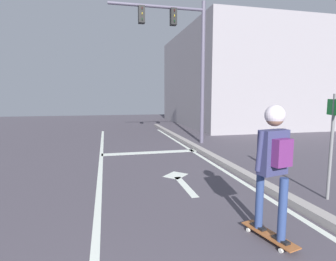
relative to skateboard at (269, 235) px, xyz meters
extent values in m
cube|color=silver|center=(-2.35, 2.73, -0.07)|extent=(0.12, 20.00, 0.01)
cube|color=silver|center=(0.91, 2.73, -0.07)|extent=(0.12, 20.00, 0.01)
cube|color=silver|center=(-0.65, 6.18, -0.07)|extent=(3.40, 0.40, 0.01)
cube|color=silver|center=(-0.48, 2.43, -0.07)|extent=(0.16, 1.40, 0.01)
cube|color=silver|center=(-0.48, 3.28, -0.07)|extent=(0.71, 0.71, 0.01)
cube|color=#9D9693|center=(1.16, 2.73, 0.00)|extent=(0.24, 24.00, 0.14)
cube|color=#955329|center=(0.00, 0.00, 0.01)|extent=(0.40, 0.90, 0.02)
cube|color=#B2B2B7|center=(-0.07, 0.29, -0.01)|extent=(0.18, 0.09, 0.01)
cylinder|color=silver|center=(-0.16, 0.27, -0.04)|extent=(0.04, 0.06, 0.06)
cylinder|color=silver|center=(0.03, 0.31, -0.04)|extent=(0.04, 0.06, 0.06)
cube|color=#B2B2B7|center=(0.07, -0.29, -0.01)|extent=(0.18, 0.09, 0.01)
cylinder|color=silver|center=(-0.03, -0.31, -0.04)|extent=(0.04, 0.06, 0.06)
cylinder|color=silver|center=(0.16, -0.27, -0.04)|extent=(0.04, 0.06, 0.06)
cylinder|color=navy|center=(-0.04, 0.20, 0.44)|extent=(0.11, 0.11, 0.86)
cube|color=black|center=(-0.04, 0.20, 0.03)|extent=(0.14, 0.25, 0.03)
cylinder|color=navy|center=(0.04, -0.20, 0.44)|extent=(0.11, 0.11, 0.86)
cube|color=black|center=(0.04, -0.20, 0.03)|extent=(0.14, 0.25, 0.03)
cube|color=navy|center=(0.00, 0.00, 1.17)|extent=(0.43, 0.26, 0.60)
cylinder|color=navy|center=(-0.21, -0.02, 1.20)|extent=(0.07, 0.13, 0.55)
cylinder|color=navy|center=(0.20, 0.08, 1.20)|extent=(0.07, 0.07, 0.55)
sphere|color=#926750|center=(0.00, 0.00, 1.64)|extent=(0.24, 0.24, 0.24)
sphere|color=silver|center=(0.00, 0.00, 1.67)|extent=(0.27, 0.27, 0.27)
cube|color=#602463|center=(0.03, -0.14, 1.19)|extent=(0.28, 0.19, 0.36)
cylinder|color=#575266|center=(1.85, 7.68, 2.85)|extent=(0.16, 0.16, 5.85)
cylinder|color=#575266|center=(-0.06, 7.68, 5.42)|extent=(3.83, 0.12, 0.12)
cube|color=black|center=(0.58, 7.68, 5.07)|extent=(0.24, 0.28, 0.64)
cylinder|color=#3A0605|center=(0.58, 7.53, 5.27)|extent=(0.02, 0.10, 0.10)
cylinder|color=yellow|center=(0.58, 7.53, 5.07)|extent=(0.02, 0.10, 0.10)
cylinder|color=black|center=(0.58, 7.53, 4.87)|extent=(0.02, 0.10, 0.10)
cube|color=black|center=(-0.70, 7.68, 5.07)|extent=(0.24, 0.28, 0.64)
cylinder|color=#3A0605|center=(-0.70, 7.53, 5.27)|extent=(0.02, 0.10, 0.10)
cylinder|color=yellow|center=(-0.70, 7.53, 5.07)|extent=(0.02, 0.10, 0.10)
cylinder|color=black|center=(-0.70, 7.53, 4.87)|extent=(0.02, 0.10, 0.10)
cylinder|color=slate|center=(2.00, 1.06, 0.95)|extent=(0.06, 0.06, 2.04)
cube|color=#198C33|center=(2.00, 1.06, 1.72)|extent=(0.17, 0.43, 0.30)
cube|color=gray|center=(7.48, 15.10, 3.15)|extent=(8.84, 11.03, 6.45)
camera|label=1|loc=(-2.17, -3.08, 1.91)|focal=28.53mm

